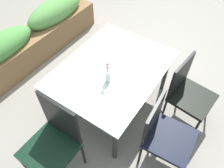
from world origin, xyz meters
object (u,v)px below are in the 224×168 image
at_px(flower_vase, 108,75).
at_px(planter_box, 33,38).
at_px(chair_near_left, 164,132).
at_px(chair_near_right, 188,91).
at_px(chair_end_left, 54,139).
at_px(dining_table, 112,71).

bearing_deg(flower_vase, planter_box, 79.05).
xyz_separation_m(flower_vase, planter_box, (0.34, 1.73, -0.44)).
bearing_deg(chair_near_left, chair_near_right, 176.37).
bearing_deg(chair_end_left, planter_box, -34.72).
xyz_separation_m(dining_table, planter_box, (0.13, 1.65, -0.28)).
distance_m(chair_near_right, planter_box, 2.54).
relative_size(chair_end_left, chair_near_left, 1.12).
xyz_separation_m(dining_table, chair_near_left, (-0.34, -0.88, -0.11)).
distance_m(chair_near_right, flower_vase, 1.01).
relative_size(chair_end_left, planter_box, 0.39).
bearing_deg(flower_vase, chair_end_left, 174.58).
bearing_deg(chair_end_left, dining_table, -89.34).
distance_m(chair_end_left, chair_near_right, 1.64).
relative_size(flower_vase, planter_box, 0.11).
xyz_separation_m(chair_end_left, flower_vase, (0.84, -0.08, 0.24)).
bearing_deg(chair_near_right, planter_box, -78.51).
bearing_deg(chair_near_right, dining_table, -61.88).
bearing_deg(flower_vase, dining_table, 21.63).
distance_m(chair_near_left, planter_box, 2.58).
height_order(dining_table, chair_end_left, chair_end_left).
bearing_deg(planter_box, dining_table, -94.59).
bearing_deg(dining_table, flower_vase, -158.37).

